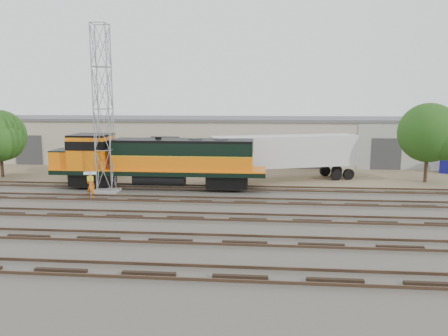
# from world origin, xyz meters

# --- Properties ---
(ground) EXTENTS (140.00, 140.00, 0.00)m
(ground) POSITION_xyz_m (0.00, 0.00, 0.00)
(ground) COLOR #47423A
(ground) RESTS_ON ground
(dirt_strip) EXTENTS (80.00, 16.00, 0.02)m
(dirt_strip) POSITION_xyz_m (0.00, 15.00, 0.01)
(dirt_strip) COLOR #726047
(dirt_strip) RESTS_ON ground
(tracks) EXTENTS (80.00, 20.40, 0.28)m
(tracks) POSITION_xyz_m (0.00, -3.00, 0.08)
(tracks) COLOR black
(tracks) RESTS_ON ground
(warehouse) EXTENTS (58.40, 10.40, 5.30)m
(warehouse) POSITION_xyz_m (0.04, 22.98, 2.65)
(warehouse) COLOR beige
(warehouse) RESTS_ON ground
(locomotive) EXTENTS (18.04, 3.17, 4.34)m
(locomotive) POSITION_xyz_m (-4.17, 6.00, 2.47)
(locomotive) COLOR black
(locomotive) RESTS_ON tracks
(signal_tower) EXTENTS (1.97, 1.97, 13.36)m
(signal_tower) POSITION_xyz_m (-7.90, 4.44, 6.53)
(signal_tower) COLOR gray
(signal_tower) RESTS_ON ground
(sign_post) EXTENTS (0.92, 0.24, 2.27)m
(sign_post) POSITION_xyz_m (-7.93, 1.24, 1.59)
(sign_post) COLOR gray
(sign_post) RESTS_ON ground
(worker) EXTENTS (0.72, 0.54, 1.78)m
(worker) POSITION_xyz_m (-8.35, 2.30, 0.89)
(worker) COLOR orange
(worker) RESTS_ON ground
(semi_trailer) EXTENTS (13.79, 6.99, 4.20)m
(semi_trailer) POSITION_xyz_m (7.23, 10.92, 2.64)
(semi_trailer) COLOR silver
(semi_trailer) RESTS_ON ground
(dumpster_blue) EXTENTS (2.03, 1.97, 1.50)m
(dumpster_blue) POSITION_xyz_m (23.86, 16.41, 0.75)
(dumpster_blue) COLOR navy
(dumpster_blue) RESTS_ON ground
(tree_west) EXTENTS (5.24, 4.99, 6.52)m
(tree_west) POSITION_xyz_m (-20.28, 10.05, 3.90)
(tree_west) COLOR #382619
(tree_west) RESTS_ON ground
(tree_mid) EXTENTS (4.62, 4.40, 4.40)m
(tree_mid) POSITION_xyz_m (-11.47, 11.14, 1.83)
(tree_mid) COLOR #382619
(tree_mid) RESTS_ON ground
(tree_east) EXTENTS (5.62, 5.35, 7.22)m
(tree_east) POSITION_xyz_m (20.00, 10.86, 4.41)
(tree_east) COLOR #382619
(tree_east) RESTS_ON ground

